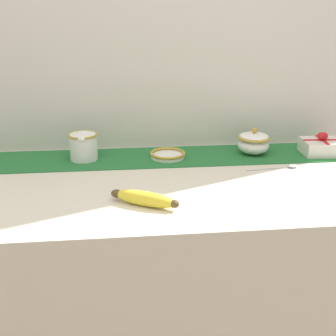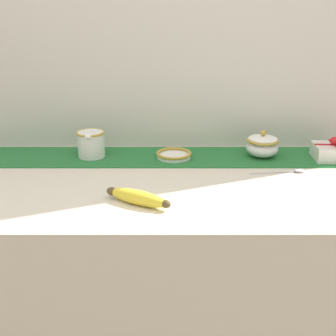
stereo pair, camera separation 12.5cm
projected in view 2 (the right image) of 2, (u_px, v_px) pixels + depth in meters
countertop at (158, 300)px, 1.45m from camera, size 1.42×0.68×0.90m
back_wall at (159, 66)px, 1.53m from camera, size 2.22×0.04×2.40m
table_runner at (159, 157)px, 1.50m from camera, size 1.31×0.23×0.00m
cream_pitcher at (92, 143)px, 1.48m from camera, size 0.10×0.12×0.09m
sugar_bowl at (263, 145)px, 1.48m from camera, size 0.11×0.11×0.10m
small_dish at (175, 155)px, 1.49m from camera, size 0.13×0.13×0.02m
banana at (139, 197)px, 1.13m from camera, size 0.19×0.12×0.04m
spoon at (296, 171)px, 1.36m from camera, size 0.18×0.03×0.01m
gift_box at (335, 152)px, 1.46m from camera, size 0.14×0.12×0.08m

